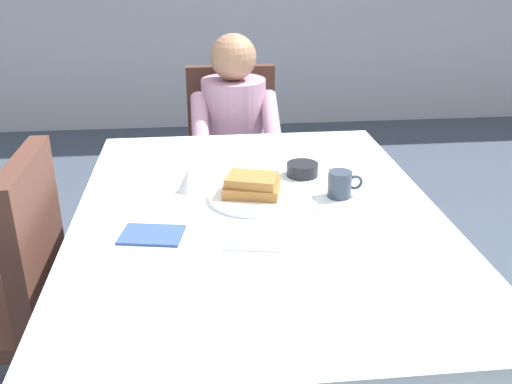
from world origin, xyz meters
TOP-DOWN VIEW (x-y plane):
  - dining_table_main at (0.00, 0.00)m, footprint 1.12×1.52m
  - chair_diner at (-0.00, 1.17)m, footprint 0.44×0.45m
  - diner_person at (-0.00, 1.01)m, footprint 0.40×0.43m
  - chair_left_side at (-0.77, 0.00)m, footprint 0.45×0.44m
  - plate_breakfast at (-0.01, 0.08)m, footprint 0.28×0.28m
  - breakfast_stack at (-0.01, 0.09)m, footprint 0.20×0.17m
  - cup_coffee at (0.27, 0.07)m, footprint 0.11×0.08m
  - bowl_butter at (0.18, 0.26)m, footprint 0.11×0.11m
  - syrup_pitcher at (-0.21, 0.17)m, footprint 0.08×0.08m
  - fork_left_of_plate at (-0.20, 0.06)m, footprint 0.02×0.18m
  - knife_right_of_plate at (0.18, 0.06)m, footprint 0.03×0.20m
  - spoon_near_edge at (-0.05, -0.25)m, footprint 0.15×0.04m
  - napkin_folded at (-0.31, -0.13)m, footprint 0.19×0.15m

SIDE VIEW (x-z plane):
  - chair_diner at x=0.00m, z-range 0.06..0.99m
  - chair_left_side at x=-0.77m, z-range 0.06..0.99m
  - dining_table_main at x=0.00m, z-range 0.28..1.02m
  - diner_person at x=0.00m, z-range 0.11..1.23m
  - fork_left_of_plate at x=-0.20m, z-range 0.74..0.74m
  - knife_right_of_plate at x=0.18m, z-range 0.74..0.74m
  - spoon_near_edge at x=-0.05m, z-range 0.74..0.74m
  - napkin_folded at x=-0.31m, z-range 0.74..0.75m
  - plate_breakfast at x=-0.01m, z-range 0.74..0.76m
  - bowl_butter at x=0.18m, z-range 0.74..0.78m
  - syrup_pitcher at x=-0.21m, z-range 0.74..0.81m
  - cup_coffee at x=0.27m, z-range 0.74..0.83m
  - breakfast_stack at x=-0.01m, z-range 0.75..0.82m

